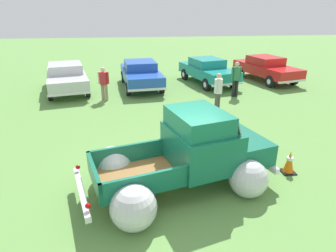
% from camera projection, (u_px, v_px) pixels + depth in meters
% --- Properties ---
extents(ground_plane, '(80.00, 80.00, 0.00)m').
position_uv_depth(ground_plane, '(176.00, 187.00, 7.26)').
color(ground_plane, '#609347').
extents(vintage_pickup_truck, '(4.96, 3.67, 1.96)m').
position_uv_depth(vintage_pickup_truck, '(191.00, 157.00, 7.11)').
color(vintage_pickup_truck, black).
rests_on(vintage_pickup_truck, ground).
extents(show_car_0, '(2.94, 4.98, 1.43)m').
position_uv_depth(show_car_0, '(67.00, 76.00, 15.35)').
color(show_car_0, black).
rests_on(show_car_0, ground).
extents(show_car_1, '(2.36, 4.66, 1.43)m').
position_uv_depth(show_car_1, '(141.00, 73.00, 16.07)').
color(show_car_1, black).
rests_on(show_car_1, ground).
extents(show_car_2, '(2.89, 4.69, 1.43)m').
position_uv_depth(show_car_2, '(208.00, 70.00, 16.91)').
color(show_car_2, black).
rests_on(show_car_2, ground).
extents(show_car_3, '(2.88, 4.82, 1.43)m').
position_uv_depth(show_car_3, '(266.00, 68.00, 17.57)').
color(show_car_3, black).
rests_on(show_car_3, ground).
extents(spectator_0, '(0.48, 0.48, 1.64)m').
position_uv_depth(spectator_0, '(218.00, 90.00, 12.25)').
color(spectator_0, '#4C4742').
rests_on(spectator_0, ground).
extents(spectator_1, '(0.54, 0.39, 1.73)m').
position_uv_depth(spectator_1, '(236.00, 77.00, 14.28)').
color(spectator_1, black).
rests_on(spectator_1, ground).
extents(spectator_2, '(0.54, 0.40, 1.59)m').
position_uv_depth(spectator_2, '(104.00, 82.00, 13.72)').
color(spectator_2, gray).
rests_on(spectator_2, ground).
extents(lane_cone_0, '(0.36, 0.36, 0.63)m').
position_uv_depth(lane_cone_0, '(289.00, 162.00, 7.79)').
color(lane_cone_0, black).
rests_on(lane_cone_0, ground).
extents(lane_cone_1, '(0.36, 0.36, 0.63)m').
position_uv_depth(lane_cone_1, '(181.00, 132.00, 9.66)').
color(lane_cone_1, black).
rests_on(lane_cone_1, ground).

